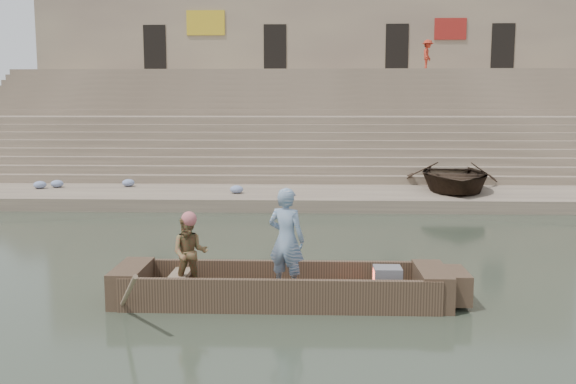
# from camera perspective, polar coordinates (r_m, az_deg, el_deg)

# --- Properties ---
(ground) EXTENTS (120.00, 120.00, 0.00)m
(ground) POSITION_cam_1_polar(r_m,az_deg,el_deg) (13.67, 1.59, -6.19)
(ground) COLOR #283125
(ground) RESTS_ON ground
(lower_landing) EXTENTS (32.00, 4.00, 0.40)m
(lower_landing) POSITION_cam_1_polar(r_m,az_deg,el_deg) (21.49, 1.78, -0.49)
(lower_landing) COLOR gray
(lower_landing) RESTS_ON ground
(mid_landing) EXTENTS (32.00, 3.00, 2.80)m
(mid_landing) POSITION_cam_1_polar(r_m,az_deg,el_deg) (28.82, 1.88, 4.03)
(mid_landing) COLOR gray
(mid_landing) RESTS_ON ground
(upper_landing) EXTENTS (32.00, 3.00, 5.20)m
(upper_landing) POSITION_cam_1_polar(r_m,az_deg,el_deg) (35.77, 1.93, 6.70)
(upper_landing) COLOR gray
(upper_landing) RESTS_ON ground
(ghat_steps) EXTENTS (32.00, 11.00, 5.20)m
(ghat_steps) POSITION_cam_1_polar(r_m,az_deg,el_deg) (30.49, 1.89, 4.99)
(ghat_steps) COLOR gray
(ghat_steps) RESTS_ON ground
(building_wall) EXTENTS (32.00, 5.07, 11.20)m
(building_wall) POSITION_cam_1_polar(r_m,az_deg,el_deg) (39.82, 1.97, 11.14)
(building_wall) COLOR tan
(building_wall) RESTS_ON ground
(main_rowboat) EXTENTS (5.00, 1.30, 0.22)m
(main_rowboat) POSITION_cam_1_polar(r_m,az_deg,el_deg) (10.88, -0.68, -9.28)
(main_rowboat) COLOR brown
(main_rowboat) RESTS_ON ground
(rowboat_trim) EXTENTS (6.04, 2.63, 1.94)m
(rowboat_trim) POSITION_cam_1_polar(r_m,az_deg,el_deg) (10.81, 0.44, -8.31)
(rowboat_trim) COLOR brown
(rowboat_trim) RESTS_ON ground
(standing_man) EXTENTS (0.75, 0.63, 1.75)m
(standing_man) POSITION_cam_1_polar(r_m,az_deg,el_deg) (10.55, -0.15, -4.30)
(standing_man) COLOR navy
(standing_man) RESTS_ON main_rowboat
(rowing_man) EXTENTS (0.66, 0.54, 1.27)m
(rowing_man) POSITION_cam_1_polar(r_m,az_deg,el_deg) (10.76, -8.84, -5.45)
(rowing_man) COLOR #2A7E3C
(rowing_man) RESTS_ON main_rowboat
(television) EXTENTS (0.46, 0.42, 0.40)m
(television) POSITION_cam_1_polar(r_m,az_deg,el_deg) (10.86, 8.87, -7.71)
(television) COLOR slate
(television) RESTS_ON main_rowboat
(beached_rowboat) EXTENTS (3.96, 5.13, 0.98)m
(beached_rowboat) POSITION_cam_1_polar(r_m,az_deg,el_deg) (22.44, 14.70, 1.39)
(beached_rowboat) COLOR #2D2116
(beached_rowboat) RESTS_ON lower_landing
(pedestrian) EXTENTS (0.91, 1.18, 1.62)m
(pedestrian) POSITION_cam_1_polar(r_m,az_deg,el_deg) (35.96, 12.45, 11.97)
(pedestrian) COLOR #B8311F
(pedestrian) RESTS_ON upper_landing
(cloth_bundles) EXTENTS (7.50, 2.08, 0.26)m
(cloth_bundles) POSITION_cam_1_polar(r_m,az_deg,el_deg) (22.97, -15.41, 0.61)
(cloth_bundles) COLOR #3F5999
(cloth_bundles) RESTS_ON lower_landing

